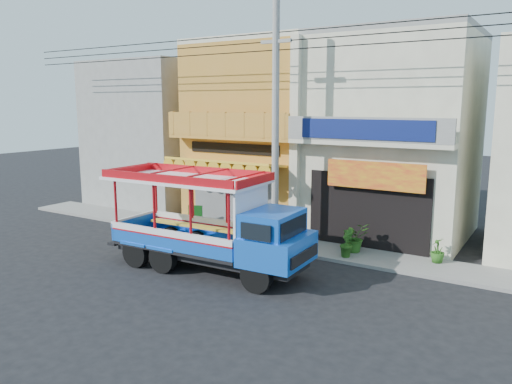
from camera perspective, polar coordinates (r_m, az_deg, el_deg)
ground at (r=15.84m, az=-0.68°, el=-10.00°), size 90.00×90.00×0.00m
sidewalk at (r=19.15m, az=5.81°, el=-6.29°), size 30.00×2.00×0.12m
shophouse_left at (r=23.80m, az=1.51°, el=6.86°), size 6.00×7.50×8.24m
shophouse_right at (r=21.41m, az=15.59°, el=6.14°), size 6.00×6.75×8.24m
party_pilaster at (r=19.64m, az=4.48°, el=5.84°), size 0.35×0.30×8.00m
filler_building_left at (r=28.04m, az=-10.97°, el=6.53°), size 6.00×6.00×7.60m
utility_pole at (r=18.16m, az=2.67°, el=8.78°), size 28.00×0.26×9.00m
songthaew_truck at (r=16.06m, az=-4.08°, el=-3.86°), size 7.09×2.57×3.27m
green_sign at (r=21.93m, az=-6.93°, el=-2.96°), size 0.61×0.45×0.96m
potted_plant_a at (r=18.52m, az=11.21°, el=-5.07°), size 1.28×1.30×1.09m
potted_plant_b at (r=17.88m, az=10.26°, el=-5.77°), size 0.60×0.66×0.98m
potted_plant_c at (r=18.06m, az=20.05°, el=-6.26°), size 0.51×0.51×0.86m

